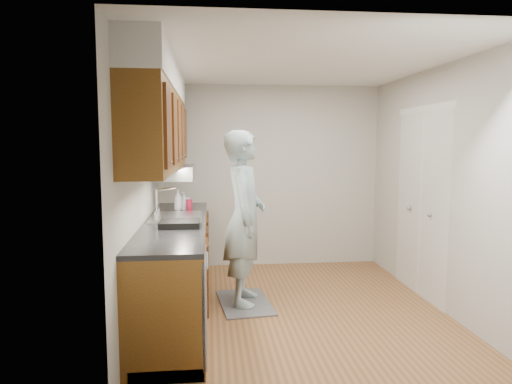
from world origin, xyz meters
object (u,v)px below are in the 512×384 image
at_px(soap_bottle_a, 178,200).
at_px(soap_bottle_b, 184,201).
at_px(person, 244,206).
at_px(soda_can, 189,205).
at_px(dish_rack, 180,224).

relative_size(soap_bottle_a, soap_bottle_b, 1.16).
distance_m(person, soap_bottle_a, 0.89).
relative_size(person, soap_bottle_b, 9.98).
distance_m(person, soap_bottle_b, 0.88).
height_order(soda_can, dish_rack, soda_can).
bearing_deg(soap_bottle_b, person, -41.46).
distance_m(person, dish_rack, 0.83).
bearing_deg(soap_bottle_b, soda_can, -49.88).
distance_m(soap_bottle_b, soda_can, 0.11).
height_order(soap_bottle_a, dish_rack, soap_bottle_a).
bearing_deg(soda_can, person, -40.41).
distance_m(soap_bottle_a, dish_rack, 1.05).
distance_m(soap_bottle_b, dish_rack, 1.11).
xyz_separation_m(soap_bottle_a, dish_rack, (0.09, -1.04, -0.09)).
xyz_separation_m(soap_bottle_b, dish_rack, (0.02, -1.11, -0.07)).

